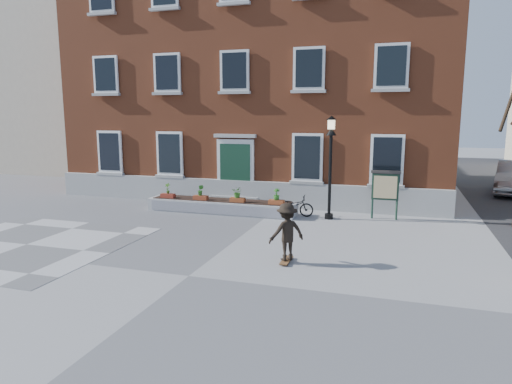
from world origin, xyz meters
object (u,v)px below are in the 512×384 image
(notice_board, at_px, (385,187))
(skateboarder, at_px, (287,232))
(bicycle, at_px, (293,206))
(lamp_post, at_px, (331,153))

(notice_board, distance_m, skateboarder, 6.62)
(bicycle, height_order, notice_board, notice_board)
(skateboarder, bearing_deg, bicycle, 101.15)
(bicycle, distance_m, skateboarder, 5.76)
(skateboarder, bearing_deg, lamp_post, 86.78)
(lamp_post, relative_size, skateboarder, 2.39)
(lamp_post, xyz_separation_m, skateboarder, (-0.31, -5.59, -1.68))
(notice_board, height_order, skateboarder, notice_board)
(lamp_post, height_order, notice_board, lamp_post)
(lamp_post, xyz_separation_m, notice_board, (2.02, 0.59, -1.28))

